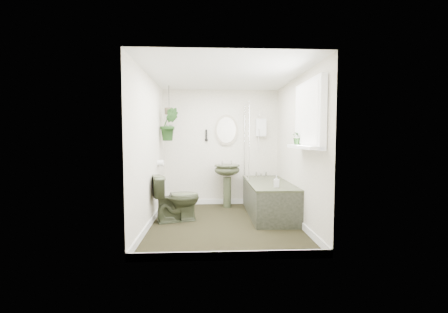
{
  "coord_description": "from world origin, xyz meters",
  "views": [
    {
      "loc": [
        -0.24,
        -4.62,
        1.36
      ],
      "look_at": [
        0.0,
        0.15,
        1.05
      ],
      "focal_mm": 24.0,
      "sensor_mm": 36.0,
      "label": 1
    }
  ],
  "objects": [
    {
      "name": "sill_plant",
      "position": [
        1.04,
        -0.4,
        1.36
      ],
      "size": [
        0.24,
        0.22,
        0.23
      ],
      "primitive_type": "imported",
      "rotation": [
        0.0,
        0.0,
        0.24
      ],
      "color": "black",
      "rests_on": "window_sill"
    },
    {
      "name": "wall_left",
      "position": [
        -1.16,
        0.0,
        1.15
      ],
      "size": [
        0.02,
        2.8,
        2.3
      ],
      "primitive_type": "cube",
      "color": "white",
      "rests_on": "ground"
    },
    {
      "name": "window_sill",
      "position": [
        1.02,
        -0.7,
        1.23
      ],
      "size": [
        0.18,
        1.0,
        0.04
      ],
      "primitive_type": "cube",
      "color": "white",
      "rests_on": "wall_right"
    },
    {
      "name": "floor",
      "position": [
        0.0,
        0.0,
        -0.01
      ],
      "size": [
        2.3,
        2.8,
        0.02
      ],
      "primitive_type": "cube",
      "color": "black",
      "rests_on": "ground"
    },
    {
      "name": "wall_front",
      "position": [
        0.0,
        -1.41,
        1.15
      ],
      "size": [
        2.3,
        0.02,
        2.3
      ],
      "primitive_type": "cube",
      "color": "white",
      "rests_on": "ground"
    },
    {
      "name": "bath_screen",
      "position": [
        0.47,
        0.99,
        1.28
      ],
      "size": [
        0.04,
        0.72,
        1.4
      ],
      "primitive_type": null,
      "color": "silver",
      "rests_on": "bathtub"
    },
    {
      "name": "toilet_roll_holder",
      "position": [
        -1.1,
        0.7,
        0.9
      ],
      "size": [
        0.11,
        0.11,
        0.11
      ],
      "primitive_type": "cylinder",
      "rotation": [
        0.0,
        1.57,
        0.0
      ],
      "color": "white",
      "rests_on": "wall_left"
    },
    {
      "name": "hanging_pot",
      "position": [
        -0.97,
        0.95,
        1.84
      ],
      "size": [
        0.16,
        0.16,
        0.12
      ],
      "primitive_type": "cylinder",
      "color": "brown",
      "rests_on": "ceiling"
    },
    {
      "name": "wall_sconce",
      "position": [
        -0.29,
        1.36,
        1.4
      ],
      "size": [
        0.04,
        0.04,
        0.22
      ],
      "primitive_type": "cylinder",
      "color": "black",
      "rests_on": "wall_back"
    },
    {
      "name": "shower_box",
      "position": [
        0.8,
        1.34,
        1.55
      ],
      "size": [
        0.2,
        0.1,
        0.35
      ],
      "primitive_type": "cube",
      "color": "white",
      "rests_on": "wall_back"
    },
    {
      "name": "ceiling",
      "position": [
        0.0,
        0.0,
        2.31
      ],
      "size": [
        2.3,
        2.8,
        0.02
      ],
      "primitive_type": "cube",
      "color": "white",
      "rests_on": "ground"
    },
    {
      "name": "bathtub",
      "position": [
        0.8,
        0.5,
        0.29
      ],
      "size": [
        0.72,
        1.72,
        0.58
      ],
      "primitive_type": null,
      "color": "#393F29",
      "rests_on": "floor"
    },
    {
      "name": "wall_back",
      "position": [
        0.0,
        1.41,
        1.15
      ],
      "size": [
        2.3,
        0.02,
        2.3
      ],
      "primitive_type": "cube",
      "color": "white",
      "rests_on": "ground"
    },
    {
      "name": "soap_bottle",
      "position": [
        0.81,
        -0.03,
        0.67
      ],
      "size": [
        0.1,
        0.1,
        0.18
      ],
      "primitive_type": "imported",
      "rotation": [
        0.0,
        0.0,
        -0.25
      ],
      "color": "black",
      "rests_on": "bathtub"
    },
    {
      "name": "hanging_plant",
      "position": [
        -0.97,
        0.95,
        1.59
      ],
      "size": [
        0.38,
        0.34,
        0.6
      ],
      "primitive_type": "imported",
      "rotation": [
        0.0,
        0.0,
        0.23
      ],
      "color": "black",
      "rests_on": "ceiling"
    },
    {
      "name": "wall_right",
      "position": [
        1.16,
        0.0,
        1.15
      ],
      "size": [
        0.02,
        2.8,
        2.3
      ],
      "primitive_type": "cube",
      "color": "white",
      "rests_on": "ground"
    },
    {
      "name": "oval_mirror",
      "position": [
        0.11,
        1.37,
        1.5
      ],
      "size": [
        0.46,
        0.03,
        0.62
      ],
      "primitive_type": "ellipsoid",
      "color": "#B0A38B",
      "rests_on": "wall_back"
    },
    {
      "name": "skirting",
      "position": [
        0.0,
        0.0,
        0.05
      ],
      "size": [
        2.3,
        2.8,
        0.1
      ],
      "primitive_type": "cube",
      "color": "white",
      "rests_on": "floor"
    },
    {
      "name": "window_blinds",
      "position": [
        1.04,
        -0.7,
        1.65
      ],
      "size": [
        0.01,
        0.86,
        0.76
      ],
      "primitive_type": "cube",
      "color": "white",
      "rests_on": "wall_right"
    },
    {
      "name": "pedestal_sink",
      "position": [
        0.11,
        1.1,
        0.42
      ],
      "size": [
        0.58,
        0.52,
        0.83
      ],
      "primitive_type": null,
      "rotation": [
        0.0,
        0.0,
        0.25
      ],
      "color": "#393F29",
      "rests_on": "floor"
    },
    {
      "name": "window_recess",
      "position": [
        1.09,
        -0.7,
        1.65
      ],
      "size": [
        0.08,
        1.0,
        0.9
      ],
      "primitive_type": "cube",
      "color": "white",
      "rests_on": "wall_right"
    },
    {
      "name": "toilet",
      "position": [
        -0.77,
        0.2,
        0.38
      ],
      "size": [
        0.83,
        0.62,
        0.75
      ],
      "primitive_type": "imported",
      "rotation": [
        0.0,
        0.0,
        1.87
      ],
      "color": "#393F29",
      "rests_on": "floor"
    }
  ]
}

